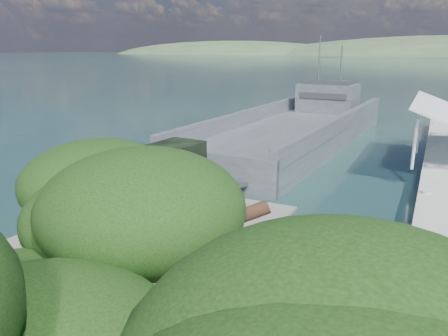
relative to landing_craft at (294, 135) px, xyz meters
The scene contains 7 objects.
ground 24.20m from the landing_craft, 89.43° to the right, with size 1400.00×1400.00×0.00m, color #1B4242.
boat_ramp 25.19m from the landing_craft, 89.45° to the right, with size 10.00×18.00×0.50m, color slate.
shoreline_rocks 24.43m from the landing_craft, 104.12° to the right, with size 3.20×5.60×0.90m, color slate, non-canonical shape.
landing_craft is the anchor object (origin of this frame).
military_truck 21.57m from the landing_craft, 91.35° to the right, with size 3.06×7.61×3.44m.
soldier 25.17m from the landing_craft, 94.88° to the right, with size 0.68×0.45×1.87m, color black.
overhang_tree 36.39m from the landing_craft, 75.85° to the right, with size 8.26×7.61×7.50m.
Camera 1 is at (11.35, -14.43, 8.70)m, focal length 35.00 mm.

